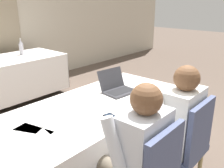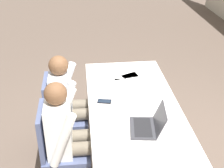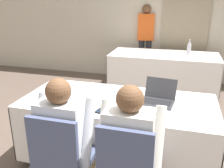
{
  "view_description": "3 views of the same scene",
  "coord_description": "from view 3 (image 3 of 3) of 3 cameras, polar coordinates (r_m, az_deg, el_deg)",
  "views": [
    {
      "loc": [
        -1.45,
        -1.48,
        1.64
      ],
      "look_at": [
        0.0,
        -0.22,
        0.98
      ],
      "focal_mm": 40.0,
      "sensor_mm": 36.0,
      "label": 1
    },
    {
      "loc": [
        2.57,
        -0.49,
        2.43
      ],
      "look_at": [
        0.0,
        -0.22,
        0.98
      ],
      "focal_mm": 50.0,
      "sensor_mm": 36.0,
      "label": 2
    },
    {
      "loc": [
        0.59,
        -2.29,
        1.74
      ],
      "look_at": [
        0.0,
        -0.22,
        0.98
      ],
      "focal_mm": 40.0,
      "sensor_mm": 36.0,
      "label": 3
    }
  ],
  "objects": [
    {
      "name": "ground_plane",
      "position": [
        2.94,
        1.22,
        -16.93
      ],
      "size": [
        24.0,
        24.0,
        0.0
      ],
      "primitive_type": "plane",
      "color": "brown"
    },
    {
      "name": "chair_near_left",
      "position": [
        2.15,
        -11.42,
        -16.05
      ],
      "size": [
        0.44,
        0.44,
        0.91
      ],
      "rotation": [
        0.0,
        0.0,
        3.14
      ],
      "color": "tan",
      "rests_on": "ground_plane"
    },
    {
      "name": "cell_phone",
      "position": [
        2.34,
        -2.47,
        -6.01
      ],
      "size": [
        0.1,
        0.15,
        0.01
      ],
      "rotation": [
        0.0,
        0.0,
        -0.21
      ],
      "color": "black",
      "rests_on": "conference_table_near"
    },
    {
      "name": "water_bottle",
      "position": [
        4.83,
        17.2,
        7.94
      ],
      "size": [
        0.07,
        0.07,
        0.27
      ],
      "color": "#B7B7C1",
      "rests_on": "conference_table_far"
    },
    {
      "name": "person_white_shirt",
      "position": [
        1.99,
        4.3,
        -13.41
      ],
      "size": [
        0.5,
        0.52,
        1.17
      ],
      "rotation": [
        0.0,
        0.0,
        3.14
      ],
      "color": "#665B4C",
      "rests_on": "ground_plane"
    },
    {
      "name": "paper_left_edge",
      "position": [
        2.58,
        -9.69,
        -3.91
      ],
      "size": [
        0.25,
        0.32,
        0.0
      ],
      "rotation": [
        0.0,
        0.0,
        -0.15
      ],
      "color": "white",
      "rests_on": "conference_table_near"
    },
    {
      "name": "person_checkered_shirt",
      "position": [
        2.14,
        -10.45,
        -11.06
      ],
      "size": [
        0.5,
        0.52,
        1.17
      ],
      "rotation": [
        0.0,
        0.0,
        3.14
      ],
      "color": "#665B4C",
      "rests_on": "ground_plane"
    },
    {
      "name": "wall_back",
      "position": [
        5.47,
        9.97,
        15.03
      ],
      "size": [
        12.0,
        0.06,
        2.7
      ],
      "color": "beige",
      "rests_on": "ground_plane"
    },
    {
      "name": "paper_beside_laptop",
      "position": [
        2.79,
        -11.87,
        -2.22
      ],
      "size": [
        0.27,
        0.34,
        0.0
      ],
      "rotation": [
        0.0,
        0.0,
        0.23
      ],
      "color": "white",
      "rests_on": "conference_table_near"
    },
    {
      "name": "curtain_panel",
      "position": [
        5.38,
        16.49,
        14.21
      ],
      "size": [
        0.92,
        0.04,
        2.65
      ],
      "color": "gray",
      "rests_on": "ground_plane"
    },
    {
      "name": "conference_table_near",
      "position": [
        2.64,
        1.3,
        -7.0
      ],
      "size": [
        1.98,
        0.9,
        0.73
      ],
      "color": "white",
      "rests_on": "ground_plane"
    },
    {
      "name": "laptop",
      "position": [
        2.55,
        10.49,
        -3.26
      ],
      "size": [
        0.35,
        0.33,
        0.22
      ],
      "rotation": [
        0.0,
        0.0,
        -0.12
      ],
      "color": "#333338",
      "rests_on": "conference_table_near"
    },
    {
      "name": "conference_table_far",
      "position": [
        4.8,
        11.71,
        4.83
      ],
      "size": [
        1.98,
        0.9,
        0.73
      ],
      "color": "white",
      "rests_on": "ground_plane"
    },
    {
      "name": "paper_centre_table",
      "position": [
        2.88,
        -9.61,
        -1.42
      ],
      "size": [
        0.31,
        0.36,
        0.0
      ],
      "rotation": [
        0.0,
        0.0,
        0.43
      ],
      "color": "white",
      "rests_on": "conference_table_near"
    },
    {
      "name": "person_red_shirt",
      "position": [
        5.51,
        7.67,
        10.6
      ],
      "size": [
        0.36,
        0.25,
        1.59
      ],
      "rotation": [
        0.0,
        0.0,
        0.14
      ],
      "color": "#33333D",
      "rests_on": "ground_plane"
    }
  ]
}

